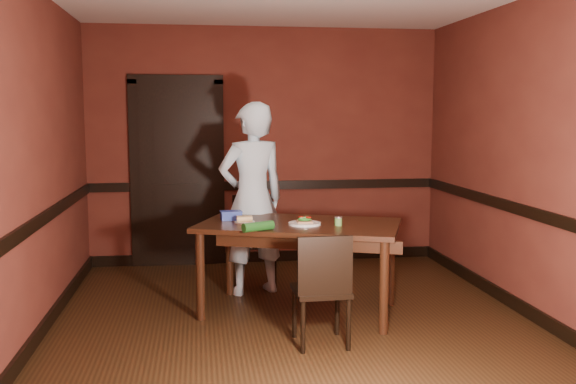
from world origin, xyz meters
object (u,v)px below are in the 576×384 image
object	(u,v)px
chair_far	(255,241)
person	(252,199)
chair_near	(321,288)
sandwich_plate	(305,222)
food_tub	(231,215)
cheese_saucer	(245,220)
dining_table	(299,268)
sauce_jar	(338,221)

from	to	relation	value
chair_far	person	world-z (taller)	person
chair_near	sandwich_plate	xyz separation A→B (m)	(-0.01, 0.70, 0.38)
sandwich_plate	chair_near	bearing A→B (deg)	-89.28
sandwich_plate	food_tub	size ratio (longest dim) A/B	1.35
cheese_saucer	dining_table	bearing A→B (deg)	-10.12
chair_near	food_tub	distance (m)	1.27
dining_table	cheese_saucer	size ratio (longest dim) A/B	9.53
chair_near	person	bearing A→B (deg)	-76.89
person	sauce_jar	bearing A→B (deg)	108.93
chair_far	food_tub	size ratio (longest dim) A/B	4.43
chair_near	food_tub	world-z (taller)	food_tub
cheese_saucer	food_tub	distance (m)	0.20
dining_table	chair_far	bearing A→B (deg)	128.77
cheese_saucer	chair_far	bearing A→B (deg)	79.14
chair_far	sauce_jar	bearing A→B (deg)	-60.28
person	sandwich_plate	xyz separation A→B (m)	(0.38, -0.76, -0.11)
person	chair_far	bearing A→B (deg)	-119.07
cheese_saucer	person	bearing A→B (deg)	78.95
sandwich_plate	cheese_saucer	xyz separation A→B (m)	(-0.50, 0.17, 0.00)
dining_table	cheese_saucer	world-z (taller)	cheese_saucer
cheese_saucer	food_tub	bearing A→B (deg)	123.50
chair_near	sandwich_plate	distance (m)	0.80
sandwich_plate	cheese_saucer	world-z (taller)	sandwich_plate
sauce_jar	cheese_saucer	distance (m)	0.81
dining_table	chair_far	world-z (taller)	chair_far
chair_far	sauce_jar	world-z (taller)	chair_far
person	sauce_jar	distance (m)	1.08
dining_table	sauce_jar	size ratio (longest dim) A/B	21.96
sandwich_plate	food_tub	distance (m)	0.69
chair_far	sandwich_plate	bearing A→B (deg)	-70.89
chair_near	food_tub	xyz separation A→B (m)	(-0.61, 1.04, 0.40)
chair_far	cheese_saucer	bearing A→B (deg)	-99.76
chair_far	chair_near	world-z (taller)	chair_far
sandwich_plate	cheese_saucer	distance (m)	0.52
person	sandwich_plate	size ratio (longest dim) A/B	6.68
sandwich_plate	sauce_jar	size ratio (longest dim) A/B	3.58
sauce_jar	sandwich_plate	bearing A→B (deg)	162.37
dining_table	chair_far	size ratio (longest dim) A/B	1.87
chair_far	chair_near	size ratio (longest dim) A/B	1.05
chair_near	sandwich_plate	size ratio (longest dim) A/B	3.12
chair_far	cheese_saucer	size ratio (longest dim) A/B	5.09
person	sandwich_plate	distance (m)	0.86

